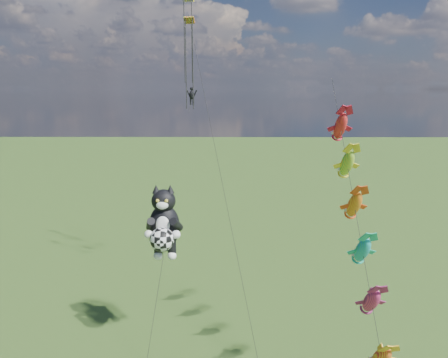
{
  "coord_description": "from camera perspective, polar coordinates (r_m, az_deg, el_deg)",
  "views": [
    {
      "loc": [
        7.27,
        -21.24,
        18.43
      ],
      "look_at": [
        7.0,
        12.62,
        11.46
      ],
      "focal_mm": 35.0,
      "sensor_mm": 36.0,
      "label": 1
    }
  ],
  "objects": [
    {
      "name": "fish_windsock_rig",
      "position": [
        26.02,
        17.15,
        -6.07
      ],
      "size": [
        1.18,
        15.96,
        19.16
      ],
      "rotation": [
        0.0,
        0.0,
        0.36
      ],
      "color": "brown",
      "rests_on": "ground"
    },
    {
      "name": "parafoil_rig",
      "position": [
        39.57,
        -4.11,
        12.96
      ],
      "size": [
        6.53,
        16.55,
        26.71
      ],
      "rotation": [
        0.0,
        0.0,
        0.43
      ],
      "color": "brown",
      "rests_on": "ground"
    },
    {
      "name": "cat_kite_rig",
      "position": [
        30.46,
        -7.89,
        -5.9
      ],
      "size": [
        2.65,
        4.16,
        12.06
      ],
      "rotation": [
        0.0,
        0.0,
        -0.37
      ],
      "color": "brown",
      "rests_on": "ground"
    }
  ]
}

